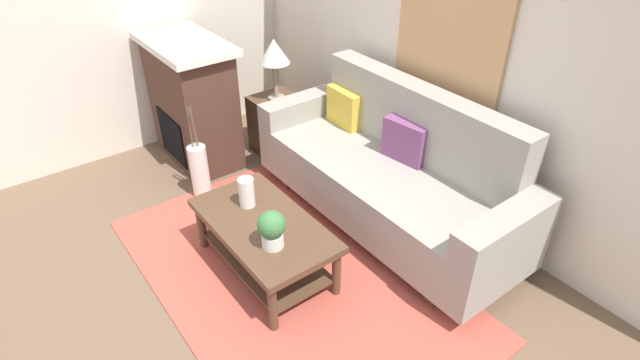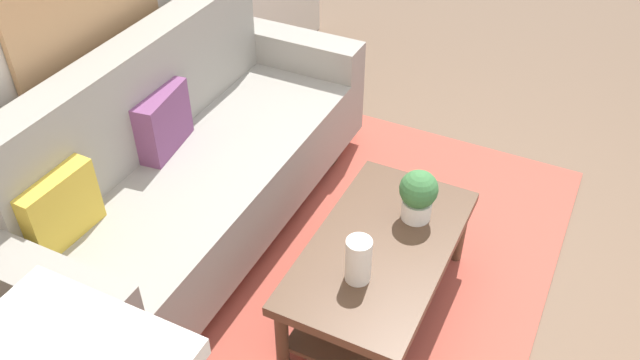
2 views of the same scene
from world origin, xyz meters
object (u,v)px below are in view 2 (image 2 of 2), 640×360
at_px(tabletop_vase, 358,260).
at_px(throw_pillow_plum, 163,121).
at_px(coffee_table, 380,263).
at_px(potted_plant_tabletop, 418,194).
at_px(throw_pillow_mustard, 59,208).
at_px(couch, 190,167).

bearing_deg(tabletop_vase, throw_pillow_plum, 75.23).
distance_m(throw_pillow_plum, coffee_table, 1.28).
bearing_deg(throw_pillow_plum, potted_plant_tabletop, -83.23).
bearing_deg(throw_pillow_mustard, potted_plant_tabletop, -55.92).
xyz_separation_m(couch, tabletop_vase, (-0.32, -1.09, 0.11)).
height_order(throw_pillow_plum, coffee_table, throw_pillow_plum).
xyz_separation_m(couch, potted_plant_tabletop, (0.15, -1.18, 0.14)).
relative_size(couch, coffee_table, 2.10).
relative_size(couch, throw_pillow_plum, 6.42).
bearing_deg(coffee_table, couch, 85.31).
distance_m(throw_pillow_mustard, throw_pillow_plum, 0.73).
distance_m(tabletop_vase, potted_plant_tabletop, 0.48).
xyz_separation_m(throw_pillow_mustard, tabletop_vase, (0.41, -1.21, -0.14)).
relative_size(couch, potted_plant_tabletop, 8.82).
distance_m(couch, throw_pillow_mustard, 0.78).
bearing_deg(throw_pillow_plum, throw_pillow_mustard, 180.00).
height_order(couch, tabletop_vase, couch).
distance_m(coffee_table, tabletop_vase, 0.32).
height_order(throw_pillow_mustard, tabletop_vase, throw_pillow_mustard).
xyz_separation_m(coffee_table, potted_plant_tabletop, (0.24, -0.08, 0.26)).
xyz_separation_m(throw_pillow_plum, coffee_table, (-0.09, -1.23, -0.37)).
bearing_deg(coffee_table, throw_pillow_plum, 85.79).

